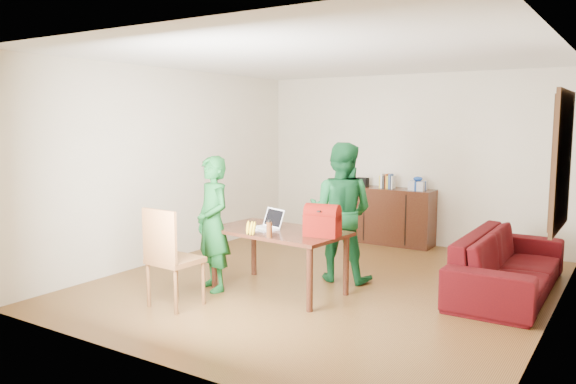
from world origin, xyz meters
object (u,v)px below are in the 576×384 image
Objects in this scene: bottle at (269,229)px; chair at (175,278)px; red_bag at (322,223)px; sofa at (508,263)px; table at (279,237)px; person_far at (341,212)px; laptop at (263,226)px; person_near at (213,224)px.

chair is at bearing -140.94° from bottle.
red_bag reaches higher than sofa.
table is at bearing 168.94° from red_bag.
person_far is 9.09× the size of bottle.
laptop is at bearing 121.07° from sofa.
person_far is at bearing 72.15° from person_near.
person_far is at bearing 96.11° from red_bag.
bottle is at bearing -148.99° from red_bag.
sofa is at bearing 32.81° from red_bag.
laptop is (-0.54, -0.89, -0.09)m from person_far.
bottle is (0.14, -0.40, 0.18)m from table.
person_near reaches higher than table.
red_bag is 2.25m from sofa.
chair is at bearing 52.48° from person_far.
red_bag is at bearing 42.30° from chair.
person_near is at bearing -131.84° from laptop.
laptop is at bearing 52.73° from person_near.
chair is at bearing -62.36° from person_near.
person_far is 4.40× the size of laptop.
bottle is 2.81m from sofa.
bottle reaches higher than sofa.
laptop is at bearing 66.72° from chair.
red_bag is (1.24, 1.00, 0.55)m from chair.
table is 1.51× the size of chair.
chair reaches higher than bottle.
laptop is 0.76m from red_bag.
red_bag is (0.45, 0.36, 0.04)m from bottle.
person_far is (1.03, 1.85, 0.54)m from chair.
person_far reaches higher than chair.
person_far reaches higher than bottle.
table is 0.93m from person_far.
laptop is 1.03× the size of red_bag.
person_far is at bearing 106.99° from sofa.
person_near is at bearing 120.55° from sofa.
person_far reaches higher than sofa.
person_far is 0.74× the size of sofa.
person_near is at bearing -147.71° from table.
sofa is (2.94, 1.74, -0.45)m from person_near.
bottle is (0.30, -0.32, 0.05)m from laptop.
table is at bearing 61.31° from chair.
sofa is (2.90, 2.43, 0.03)m from chair.
person_near is 4.04× the size of laptop.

